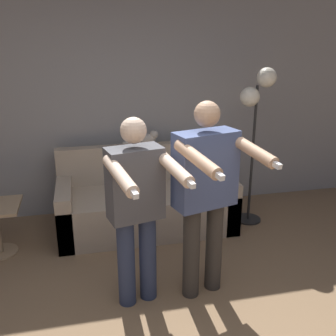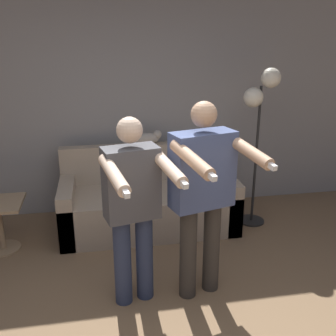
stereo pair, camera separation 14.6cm
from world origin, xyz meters
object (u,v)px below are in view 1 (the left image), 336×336
Objects in this scene: person_right at (206,188)px; floor_lamp at (257,104)px; cat at (144,138)px; couch at (146,203)px; person_left at (137,204)px.

floor_lamp is (0.95, 1.20, 0.44)m from person_right.
couch is at bearing -98.74° from cat.
couch is 1.18× the size of person_right.
person_left is 1.67m from cat.
floor_lamp reaches higher than cat.
person_left is at bearing -102.26° from couch.
person_left is at bearing -141.37° from floor_lamp.
floor_lamp is at bearing -5.21° from couch.
person_right is 0.93× the size of floor_lamp.
person_right is (0.27, -1.31, 0.67)m from couch.
couch is 1.47m from person_left.
floor_lamp reaches higher than couch.
cat is (0.34, 1.64, 0.08)m from person_left.
floor_lamp is at bearing 36.46° from person_right.
person_right is 3.91× the size of cat.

